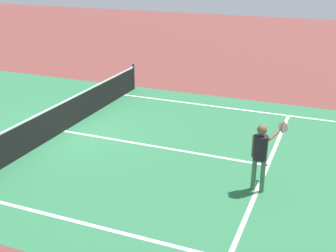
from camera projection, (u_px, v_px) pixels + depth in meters
The scene contains 7 objects.
ground_plane at pixel (64, 131), 13.65m from camera, with size 60.00×60.00×0.00m, color brown.
court_surface_inbounds at pixel (64, 131), 13.65m from camera, with size 10.62×24.40×0.00m, color #2D7247.
line_sideline_right at pixel (275, 114), 15.11m from camera, with size 0.10×11.89×0.01m, color white.
line_service_near at pixel (268, 165), 11.41m from camera, with size 8.22×0.10×0.01m, color white.
line_center_service at pixel (157, 147), 12.53m from camera, with size 0.10×6.40×0.01m, color white.
net at pixel (63, 117), 13.46m from camera, with size 10.06×0.09×1.07m.
player_near at pixel (261, 150), 9.85m from camera, with size 1.15×0.69×1.66m.
Camera 1 is at (-10.47, -7.79, 5.18)m, focal length 46.13 mm.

